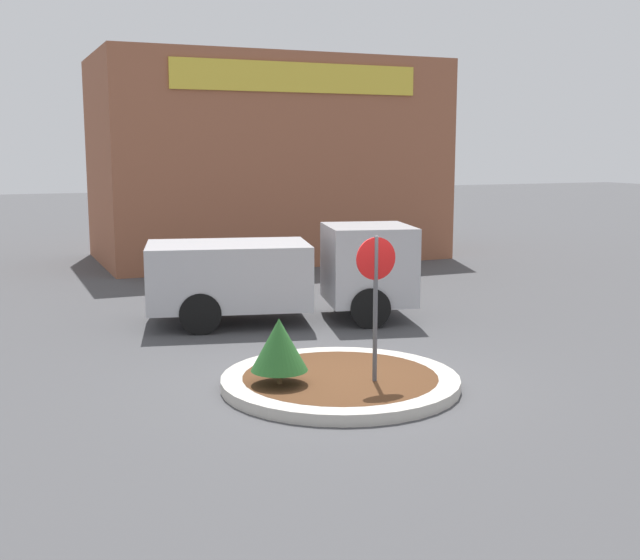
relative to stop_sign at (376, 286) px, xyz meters
The scene contains 6 objects.
ground_plane 1.78m from the stop_sign, 130.41° to the left, with size 120.00×120.00×0.00m, color #474749.
traffic_island 1.70m from the stop_sign, 130.41° to the left, with size 3.81×3.81×0.18m.
stop_sign is the anchor object (origin of this frame).
island_shrub 1.73m from the stop_sign, 164.04° to the left, with size 0.88×0.88×1.03m.
utility_truck 5.48m from the stop_sign, 84.82° to the left, with size 6.05×3.34×2.09m.
storefront_building 16.21m from the stop_sign, 76.83° to the left, with size 11.41×6.07×6.72m.
Camera 1 is at (-5.08, -11.26, 3.76)m, focal length 45.00 mm.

